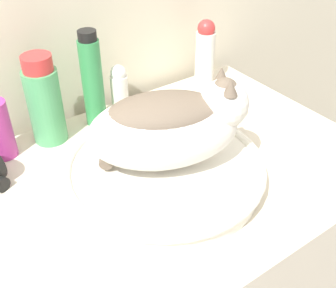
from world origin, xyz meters
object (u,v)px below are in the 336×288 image
Objects in this scene: cat at (169,124)px; mouthwash_bottle at (44,101)px; shampoo_bottle_tall at (92,81)px; lotion_bottle_white at (205,54)px; faucet at (226,105)px; deodorant_stick at (120,91)px.

mouthwash_bottle is at bearing 139.52° from cat.
lotion_bottle_white is at bearing 0.00° from shampoo_bottle_tall.
faucet is at bearing -117.51° from lotion_bottle_white.
shampoo_bottle_tall is at bearing -180.00° from lotion_bottle_white.
faucet is 0.32m from shampoo_bottle_tall.
cat is 0.43m from lotion_bottle_white.
cat reaches higher than faucet.
deodorant_stick is (0.05, 0.28, -0.07)m from cat.
mouthwash_bottle is (-0.35, 0.21, 0.03)m from faucet.
lotion_bottle_white is 0.27m from deodorant_stick.
shampoo_bottle_tall reaches higher than faucet.
mouthwash_bottle is (-0.14, 0.28, -0.04)m from cat.
faucet is 0.41m from mouthwash_bottle.
lotion_bottle_white is 0.46m from mouthwash_bottle.
mouthwash_bottle reaches higher than lotion_bottle_white.
faucet is at bearing -42.38° from shampoo_bottle_tall.
shampoo_bottle_tall is at bearing -59.32° from faucet.
cat is 0.23m from faucet.
faucet is 0.27m from deodorant_stick.
faucet is 0.24m from lotion_bottle_white.
mouthwash_bottle is 0.89× the size of shampoo_bottle_tall.
lotion_bottle_white is 0.34m from shampoo_bottle_tall.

